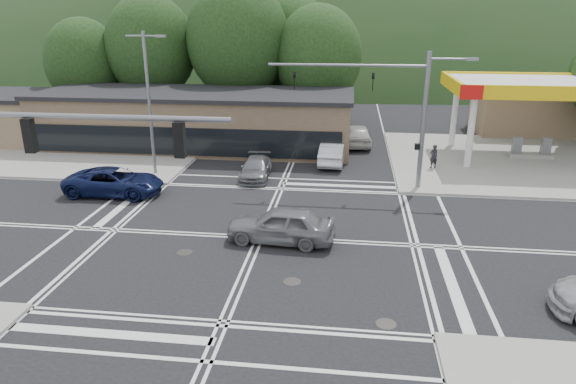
# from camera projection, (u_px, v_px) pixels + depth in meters

# --- Properties ---
(ground) EXTENTS (120.00, 120.00, 0.00)m
(ground) POSITION_uv_depth(u_px,v_px,m) (260.00, 237.00, 24.11)
(ground) COLOR black
(ground) RESTS_ON ground
(sidewalk_ne) EXTENTS (16.00, 16.00, 0.15)m
(sidewalk_ne) POSITION_uv_depth(u_px,v_px,m) (504.00, 161.00, 36.41)
(sidewalk_ne) COLOR gray
(sidewalk_ne) RESTS_ON ground
(sidewalk_nw) EXTENTS (16.00, 16.00, 0.15)m
(sidewalk_nw) POSITION_uv_depth(u_px,v_px,m) (103.00, 148.00, 39.88)
(sidewalk_nw) COLOR gray
(sidewalk_nw) RESTS_ON ground
(gas_station_canopy) EXTENTS (12.32, 8.34, 5.75)m
(gas_station_canopy) POSITION_uv_depth(u_px,v_px,m) (540.00, 89.00, 35.48)
(gas_station_canopy) COLOR silver
(gas_station_canopy) RESTS_ON ground
(convenience_store) EXTENTS (10.00, 6.00, 3.80)m
(convenience_store) POSITION_uv_depth(u_px,v_px,m) (536.00, 112.00, 44.61)
(convenience_store) COLOR #846B4F
(convenience_store) RESTS_ON ground
(commercial_row) EXTENTS (24.00, 8.00, 4.00)m
(commercial_row) POSITION_uv_depth(u_px,v_px,m) (197.00, 121.00, 40.31)
(commercial_row) COLOR brown
(commercial_row) RESTS_ON ground
(commercial_nw) EXTENTS (8.00, 7.00, 3.60)m
(commercial_nw) POSITION_uv_depth(u_px,v_px,m) (8.00, 119.00, 42.23)
(commercial_nw) COLOR #846B4F
(commercial_nw) RESTS_ON ground
(hill_north) EXTENTS (252.00, 126.00, 140.00)m
(hill_north) POSITION_uv_depth(u_px,v_px,m) (334.00, 64.00, 108.49)
(hill_north) COLOR #1E3819
(hill_north) RESTS_ON ground
(tree_n_a) EXTENTS (8.00, 8.00, 11.75)m
(tree_n_a) POSITION_uv_depth(u_px,v_px,m) (151.00, 47.00, 45.88)
(tree_n_a) COLOR #382619
(tree_n_a) RESTS_ON ground
(tree_n_b) EXTENTS (9.00, 9.00, 12.98)m
(tree_n_b) POSITION_uv_depth(u_px,v_px,m) (238.00, 40.00, 44.74)
(tree_n_b) COLOR #382619
(tree_n_b) RESTS_ON ground
(tree_n_c) EXTENTS (7.60, 7.60, 10.87)m
(tree_n_c) POSITION_uv_depth(u_px,v_px,m) (318.00, 56.00, 44.36)
(tree_n_c) COLOR #382619
(tree_n_c) RESTS_ON ground
(tree_n_d) EXTENTS (6.80, 6.80, 9.76)m
(tree_n_d) POSITION_uv_depth(u_px,v_px,m) (84.00, 62.00, 46.07)
(tree_n_d) COLOR #382619
(tree_n_d) RESTS_ON ground
(tree_n_e) EXTENTS (8.40, 8.40, 11.98)m
(tree_n_e) POSITION_uv_depth(u_px,v_px,m) (289.00, 46.00, 48.25)
(tree_n_e) COLOR #382619
(tree_n_e) RESTS_ON ground
(streetlight_nw) EXTENTS (2.50, 0.25, 9.00)m
(streetlight_nw) POSITION_uv_depth(u_px,v_px,m) (150.00, 97.00, 31.86)
(streetlight_nw) COLOR slate
(streetlight_nw) RESTS_ON ground
(signal_mast_ne) EXTENTS (11.65, 0.30, 8.00)m
(signal_mast_ne) POSITION_uv_depth(u_px,v_px,m) (403.00, 104.00, 29.33)
(signal_mast_ne) COLOR slate
(signal_mast_ne) RESTS_ON ground
(signal_mast_sw) EXTENTS (9.14, 0.28, 8.00)m
(signal_mast_sw) POSITION_uv_depth(u_px,v_px,m) (1.00, 183.00, 15.48)
(signal_mast_sw) COLOR slate
(signal_mast_sw) RESTS_ON ground
(car_blue_west) EXTENTS (5.60, 2.61, 1.55)m
(car_blue_west) POSITION_uv_depth(u_px,v_px,m) (114.00, 182.00, 29.63)
(car_blue_west) COLOR #0D153B
(car_blue_west) RESTS_ON ground
(car_grey_center) EXTENTS (5.08, 2.40, 1.68)m
(car_grey_center) POSITION_uv_depth(u_px,v_px,m) (281.00, 225.00, 23.43)
(car_grey_center) COLOR slate
(car_grey_center) RESTS_ON ground
(car_queue_a) EXTENTS (1.87, 4.76, 1.54)m
(car_queue_a) POSITION_uv_depth(u_px,v_px,m) (333.00, 153.00, 35.76)
(car_queue_a) COLOR silver
(car_queue_a) RESTS_ON ground
(car_queue_b) EXTENTS (2.37, 5.14, 1.70)m
(car_queue_b) POSITION_uv_depth(u_px,v_px,m) (357.00, 135.00, 40.81)
(car_queue_b) COLOR beige
(car_queue_b) RESTS_ON ground
(car_northbound) EXTENTS (2.01, 4.47, 1.27)m
(car_northbound) POSITION_uv_depth(u_px,v_px,m) (256.00, 168.00, 32.70)
(car_northbound) COLOR slate
(car_northbound) RESTS_ON ground
(pedestrian) EXTENTS (0.69, 0.59, 1.59)m
(pedestrian) POSITION_uv_depth(u_px,v_px,m) (434.00, 156.00, 34.25)
(pedestrian) COLOR black
(pedestrian) RESTS_ON sidewalk_ne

